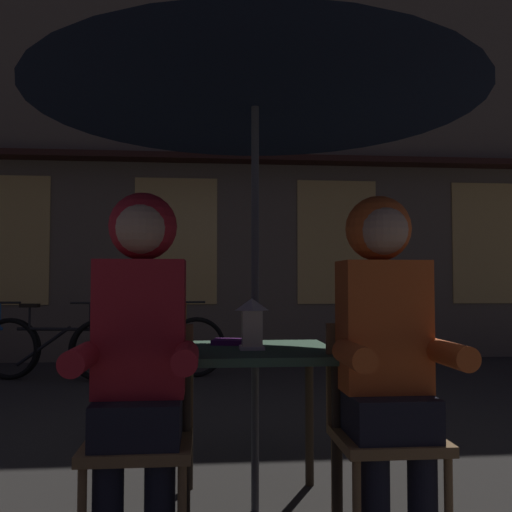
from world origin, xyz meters
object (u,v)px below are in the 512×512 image
at_px(chair_left, 141,425).
at_px(bicycle_third, 149,347).
at_px(patio_umbrella, 255,67).
at_px(cafe_table, 255,370).
at_px(person_right_hooded, 385,332).
at_px(lantern, 252,322).
at_px(chair_right, 382,420).
at_px(book, 233,342).
at_px(person_left_hooded, 140,334).
at_px(bicycle_second, 54,348).

xyz_separation_m(chair_left, bicycle_third, (-0.34, 4.03, -0.14)).
bearing_deg(chair_left, patio_umbrella, 37.55).
distance_m(cafe_table, patio_umbrella, 1.42).
xyz_separation_m(cafe_table, person_right_hooded, (0.48, -0.43, 0.21)).
bearing_deg(patio_umbrella, lantern, -110.11).
distance_m(patio_umbrella, chair_left, 1.68).
height_order(patio_umbrella, person_right_hooded, patio_umbrella).
distance_m(chair_left, chair_right, 0.96).
distance_m(chair_left, book, 0.71).
distance_m(patio_umbrella, chair_right, 1.68).
height_order(patio_umbrella, chair_right, patio_umbrella).
bearing_deg(cafe_table, bicycle_third, 102.67).
distance_m(chair_left, person_right_hooded, 1.03).
relative_size(patio_umbrella, chair_left, 2.66).
distance_m(cafe_table, chair_left, 0.62).
bearing_deg(chair_right, person_left_hooded, -176.61).
distance_m(bicycle_third, book, 3.59).
bearing_deg(person_right_hooded, cafe_table, 138.43).
distance_m(patio_umbrella, book, 1.32).
bearing_deg(bicycle_second, patio_umbrella, -63.57).
height_order(person_left_hooded, bicycle_third, person_left_hooded).
relative_size(patio_umbrella, bicycle_third, 1.39).
xyz_separation_m(cafe_table, bicycle_third, (-0.82, 3.66, -0.29)).
distance_m(chair_right, person_left_hooded, 1.03).
bearing_deg(person_left_hooded, chair_left, 90.00).
relative_size(patio_umbrella, bicycle_second, 1.39).
xyz_separation_m(bicycle_second, bicycle_third, (1.00, -0.00, 0.00)).
bearing_deg(bicycle_second, person_right_hooded, -60.64).
relative_size(lantern, person_left_hooded, 0.17).
bearing_deg(patio_umbrella, bicycle_second, 116.43).
height_order(chair_left, person_left_hooded, person_left_hooded).
xyz_separation_m(lantern, bicycle_third, (-0.80, 3.72, -0.51)).
distance_m(cafe_table, lantern, 0.23).
bearing_deg(lantern, bicycle_third, 102.19).
relative_size(bicycle_second, book, 8.30).
distance_m(person_right_hooded, bicycle_third, 4.32).
xyz_separation_m(cafe_table, book, (-0.09, 0.17, 0.11)).
bearing_deg(person_right_hooded, bicycle_third, 107.68).
distance_m(lantern, person_left_hooded, 0.59).
distance_m(chair_right, bicycle_second, 4.65).
relative_size(chair_left, chair_right, 1.00).
distance_m(person_left_hooded, bicycle_third, 4.13).
bearing_deg(bicycle_third, person_left_hooded, -85.20).
bearing_deg(book, bicycle_second, 128.59).
height_order(chair_right, book, chair_right).
xyz_separation_m(patio_umbrella, person_right_hooded, (0.48, -0.43, -1.21)).
xyz_separation_m(lantern, person_right_hooded, (0.50, -0.37, -0.01)).
bearing_deg(chair_right, bicycle_second, 119.70).
bearing_deg(bicycle_third, chair_right, -72.09).
bearing_deg(book, bicycle_third, 114.09).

